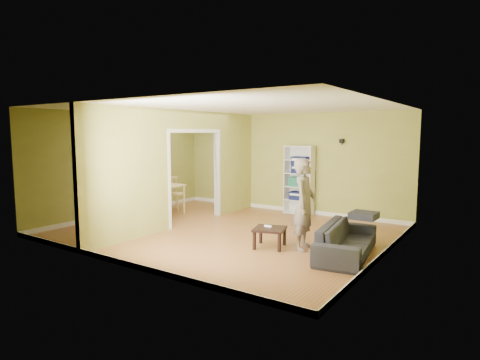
% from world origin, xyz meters
% --- Properties ---
extents(room_shell, '(6.50, 6.50, 6.50)m').
position_xyz_m(room_shell, '(0.00, 0.00, 1.30)').
color(room_shell, olive).
rests_on(room_shell, ground).
extents(partition, '(0.22, 5.50, 2.60)m').
position_xyz_m(partition, '(-1.20, 0.00, 1.30)').
color(partition, olive).
rests_on(partition, ground).
extents(wall_speaker, '(0.10, 0.10, 0.10)m').
position_xyz_m(wall_speaker, '(1.50, 2.69, 1.90)').
color(wall_speaker, black).
rests_on(wall_speaker, room_shell).
extents(sofa, '(2.00, 1.08, 0.73)m').
position_xyz_m(sofa, '(2.70, -0.25, 0.36)').
color(sofa, black).
rests_on(sofa, ground).
extents(person, '(0.79, 0.66, 1.93)m').
position_xyz_m(person, '(1.93, -0.30, 0.97)').
color(person, slate).
rests_on(person, ground).
extents(bookshelf, '(0.75, 0.33, 1.77)m').
position_xyz_m(bookshelf, '(0.45, 2.60, 0.89)').
color(bookshelf, white).
rests_on(bookshelf, ground).
extents(paper_box_navy_a, '(0.41, 0.27, 0.21)m').
position_xyz_m(paper_box_navy_a, '(0.42, 2.56, 0.48)').
color(paper_box_navy_a, navy).
rests_on(paper_box_navy_a, bookshelf).
extents(paper_box_teal, '(0.46, 0.30, 0.24)m').
position_xyz_m(paper_box_teal, '(0.43, 2.56, 0.84)').
color(paper_box_teal, '#197671').
rests_on(paper_box_teal, bookshelf).
extents(paper_box_navy_b, '(0.42, 0.27, 0.21)m').
position_xyz_m(paper_box_navy_b, '(0.48, 2.56, 1.18)').
color(paper_box_navy_b, navy).
rests_on(paper_box_navy_b, bookshelf).
extents(paper_box_navy_c, '(0.42, 0.27, 0.21)m').
position_xyz_m(paper_box_navy_c, '(0.47, 2.56, 1.39)').
color(paper_box_navy_c, navy).
rests_on(paper_box_navy_c, bookshelf).
extents(coffee_table, '(0.55, 0.55, 0.37)m').
position_xyz_m(coffee_table, '(1.36, -0.54, 0.31)').
color(coffee_table, black).
rests_on(coffee_table, ground).
extents(game_controller, '(0.15, 0.04, 0.03)m').
position_xyz_m(game_controller, '(1.29, -0.49, 0.38)').
color(game_controller, white).
rests_on(game_controller, coffee_table).
extents(dining_table, '(1.24, 0.83, 0.77)m').
position_xyz_m(dining_table, '(-2.61, 0.57, 0.69)').
color(dining_table, tan).
rests_on(dining_table, ground).
extents(chair_left, '(0.42, 0.42, 0.87)m').
position_xyz_m(chair_left, '(-3.37, 0.50, 0.44)').
color(chair_left, tan).
rests_on(chair_left, ground).
extents(chair_near, '(0.48, 0.48, 0.89)m').
position_xyz_m(chair_near, '(-2.50, 0.03, 0.45)').
color(chair_near, tan).
rests_on(chair_near, ground).
extents(chair_far, '(0.46, 0.46, 0.95)m').
position_xyz_m(chair_far, '(-2.60, 1.24, 0.47)').
color(chair_far, '#DABC82').
rests_on(chair_far, ground).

